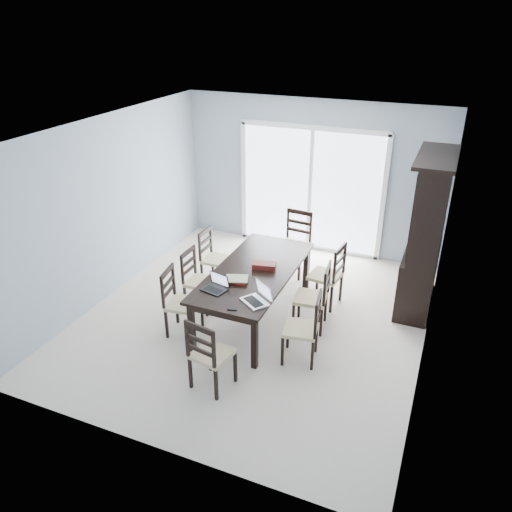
# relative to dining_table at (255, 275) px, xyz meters

# --- Properties ---
(floor) EXTENTS (5.00, 5.00, 0.00)m
(floor) POSITION_rel_dining_table_xyz_m (0.00, 0.00, -0.67)
(floor) COLOR beige
(floor) RESTS_ON ground
(ceiling) EXTENTS (5.00, 5.00, 0.00)m
(ceiling) POSITION_rel_dining_table_xyz_m (0.00, 0.00, 1.93)
(ceiling) COLOR white
(ceiling) RESTS_ON back_wall
(back_wall) EXTENTS (4.50, 0.02, 2.60)m
(back_wall) POSITION_rel_dining_table_xyz_m (0.00, 2.50, 0.63)
(back_wall) COLOR #8F9EAB
(back_wall) RESTS_ON floor
(wall_left) EXTENTS (0.02, 5.00, 2.60)m
(wall_left) POSITION_rel_dining_table_xyz_m (-2.25, 0.00, 0.63)
(wall_left) COLOR #8F9EAB
(wall_left) RESTS_ON floor
(wall_right) EXTENTS (0.02, 5.00, 2.60)m
(wall_right) POSITION_rel_dining_table_xyz_m (2.25, 0.00, 0.63)
(wall_right) COLOR #8F9EAB
(wall_right) RESTS_ON floor
(balcony) EXTENTS (4.50, 2.00, 0.10)m
(balcony) POSITION_rel_dining_table_xyz_m (0.00, 3.50, -0.72)
(balcony) COLOR gray
(balcony) RESTS_ON ground
(railing) EXTENTS (4.50, 0.06, 1.10)m
(railing) POSITION_rel_dining_table_xyz_m (0.00, 4.50, -0.12)
(railing) COLOR #99999E
(railing) RESTS_ON balcony
(dining_table) EXTENTS (1.00, 2.20, 0.75)m
(dining_table) POSITION_rel_dining_table_xyz_m (0.00, 0.00, 0.00)
(dining_table) COLOR black
(dining_table) RESTS_ON floor
(china_hutch) EXTENTS (0.50, 1.38, 2.20)m
(china_hutch) POSITION_rel_dining_table_xyz_m (2.02, 1.25, 0.40)
(china_hutch) COLOR black
(china_hutch) RESTS_ON floor
(sliding_door) EXTENTS (2.52, 0.05, 2.18)m
(sliding_door) POSITION_rel_dining_table_xyz_m (0.00, 2.48, 0.41)
(sliding_door) COLOR silver
(sliding_door) RESTS_ON floor
(chair_left_near) EXTENTS (0.46, 0.45, 1.06)m
(chair_left_near) POSITION_rel_dining_table_xyz_m (-0.80, -0.69, -0.11)
(chair_left_near) COLOR black
(chair_left_near) RESTS_ON floor
(chair_left_mid) EXTENTS (0.40, 0.39, 1.02)m
(chair_left_mid) POSITION_rel_dining_table_xyz_m (-0.88, -0.05, -0.13)
(chair_left_mid) COLOR black
(chair_left_mid) RESTS_ON floor
(chair_left_far) EXTENTS (0.40, 0.39, 1.02)m
(chair_left_far) POSITION_rel_dining_table_xyz_m (-0.99, 0.66, -0.13)
(chair_left_far) COLOR black
(chair_left_far) RESTS_ON floor
(chair_right_near) EXTENTS (0.46, 0.45, 1.05)m
(chair_right_near) POSITION_rel_dining_table_xyz_m (0.95, -0.62, -0.12)
(chair_right_near) COLOR black
(chair_right_near) RESTS_ON floor
(chair_right_mid) EXTENTS (0.46, 0.45, 1.09)m
(chair_right_mid) POSITION_rel_dining_table_xyz_m (0.86, 0.09, -0.10)
(chair_right_mid) COLOR black
(chair_right_mid) RESTS_ON floor
(chair_right_far) EXTENTS (0.47, 0.46, 1.10)m
(chair_right_far) POSITION_rel_dining_table_xyz_m (0.88, 0.73, -0.09)
(chair_right_far) COLOR black
(chair_right_far) RESTS_ON floor
(chair_end_near) EXTENTS (0.47, 0.48, 1.06)m
(chair_end_near) POSITION_rel_dining_table_xyz_m (0.09, -1.55, -0.11)
(chair_end_near) COLOR black
(chair_end_near) RESTS_ON floor
(chair_end_far) EXTENTS (0.48, 0.49, 1.17)m
(chair_end_far) POSITION_rel_dining_table_xyz_m (0.07, 1.56, -0.06)
(chair_end_far) COLOR black
(chair_end_far) RESTS_ON floor
(laptop_dark) EXTENTS (0.32, 0.26, 0.20)m
(laptop_dark) POSITION_rel_dining_table_xyz_m (-0.25, -0.69, 0.13)
(laptop_dark) COLOR black
(laptop_dark) RESTS_ON dining_table
(laptop_silver) EXTENTS (0.40, 0.38, 0.23)m
(laptop_silver) POSITION_rel_dining_table_xyz_m (0.32, -0.76, 0.13)
(laptop_silver) COLOR silver
(laptop_silver) RESTS_ON dining_table
(book_stack) EXTENTS (0.34, 0.30, 0.05)m
(book_stack) POSITION_rel_dining_table_xyz_m (-0.09, -0.38, 0.10)
(book_stack) COLOR maroon
(book_stack) RESTS_ON dining_table
(cell_phone) EXTENTS (0.13, 0.08, 0.01)m
(cell_phone) POSITION_rel_dining_table_xyz_m (0.14, -1.00, 0.08)
(cell_phone) COLOR black
(cell_phone) RESTS_ON dining_table
(game_box) EXTENTS (0.34, 0.22, 0.08)m
(game_box) POSITION_rel_dining_table_xyz_m (0.10, 0.09, 0.12)
(game_box) COLOR #541012
(game_box) RESTS_ON dining_table
(hot_tub) EXTENTS (1.71, 1.53, 0.88)m
(hot_tub) POSITION_rel_dining_table_xyz_m (-0.26, 3.57, -0.23)
(hot_tub) COLOR brown
(hot_tub) RESTS_ON balcony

